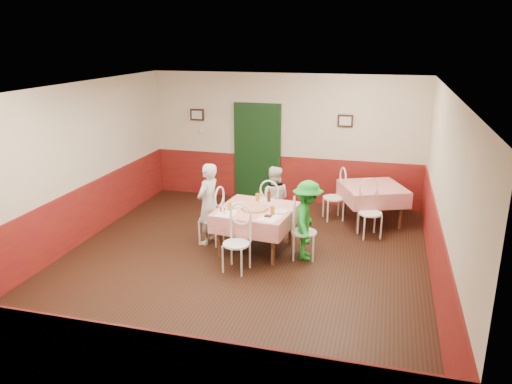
% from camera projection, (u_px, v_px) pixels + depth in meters
% --- Properties ---
extents(floor, '(7.00, 7.00, 0.00)m').
position_uv_depth(floor, '(239.00, 265.00, 8.08)').
color(floor, black).
rests_on(floor, ground).
extents(ceiling, '(7.00, 7.00, 0.00)m').
position_uv_depth(ceiling, '(237.00, 89.00, 7.24)').
color(ceiling, white).
rests_on(ceiling, back_wall).
extents(back_wall, '(6.00, 0.10, 2.80)m').
position_uv_depth(back_wall, '(284.00, 139.00, 10.89)').
color(back_wall, beige).
rests_on(back_wall, ground).
extents(front_wall, '(6.00, 0.10, 2.80)m').
position_uv_depth(front_wall, '(124.00, 288.00, 4.43)').
color(front_wall, beige).
rests_on(front_wall, ground).
extents(left_wall, '(0.10, 7.00, 2.80)m').
position_uv_depth(left_wall, '(68.00, 169.00, 8.40)').
color(left_wall, beige).
rests_on(left_wall, ground).
extents(right_wall, '(0.10, 7.00, 2.80)m').
position_uv_depth(right_wall, '(444.00, 197.00, 6.93)').
color(right_wall, beige).
rests_on(right_wall, ground).
extents(wainscot_back, '(6.00, 0.03, 1.00)m').
position_uv_depth(wainscot_back, '(284.00, 178.00, 11.14)').
color(wainscot_back, maroon).
rests_on(wainscot_back, ground).
extents(wainscot_front, '(6.00, 0.03, 1.00)m').
position_uv_depth(wainscot_front, '(132.00, 373.00, 4.72)').
color(wainscot_front, maroon).
rests_on(wainscot_front, ground).
extents(wainscot_left, '(0.03, 7.00, 1.00)m').
position_uv_depth(wainscot_left, '(74.00, 219.00, 8.66)').
color(wainscot_left, maroon).
rests_on(wainscot_left, ground).
extents(wainscot_right, '(0.03, 7.00, 1.00)m').
position_uv_depth(wainscot_right, '(436.00, 256.00, 7.20)').
color(wainscot_right, maroon).
rests_on(wainscot_right, ground).
extents(door, '(0.96, 0.06, 2.10)m').
position_uv_depth(door, '(257.00, 153.00, 11.09)').
color(door, black).
rests_on(door, ground).
extents(picture_left, '(0.32, 0.03, 0.26)m').
position_uv_depth(picture_left, '(197.00, 115.00, 11.20)').
color(picture_left, black).
rests_on(picture_left, back_wall).
extents(picture_right, '(0.32, 0.03, 0.26)m').
position_uv_depth(picture_right, '(345.00, 121.00, 10.39)').
color(picture_right, black).
rests_on(picture_right, back_wall).
extents(thermostat, '(0.10, 0.03, 0.10)m').
position_uv_depth(thermostat, '(202.00, 130.00, 11.28)').
color(thermostat, white).
rests_on(thermostat, back_wall).
extents(main_table, '(1.35, 1.35, 0.77)m').
position_uv_depth(main_table, '(256.00, 230.00, 8.53)').
color(main_table, red).
rests_on(main_table, ground).
extents(second_table, '(1.47, 1.47, 0.77)m').
position_uv_depth(second_table, '(372.00, 204.00, 9.80)').
color(second_table, red).
rests_on(second_table, ground).
extents(chair_left, '(0.46, 0.46, 0.90)m').
position_uv_depth(chair_left, '(211.00, 219.00, 8.81)').
color(chair_left, white).
rests_on(chair_left, ground).
extents(chair_right, '(0.48, 0.48, 0.90)m').
position_uv_depth(chair_right, '(304.00, 232.00, 8.22)').
color(chair_right, white).
rests_on(chair_right, ground).
extents(chair_far, '(0.48, 0.48, 0.90)m').
position_uv_depth(chair_far, '(273.00, 210.00, 9.27)').
color(chair_far, white).
rests_on(chair_far, ground).
extents(chair_near, '(0.47, 0.47, 0.90)m').
position_uv_depth(chair_near, '(236.00, 244.00, 7.76)').
color(chair_near, white).
rests_on(chair_near, ground).
extents(chair_second_a, '(0.55, 0.55, 0.90)m').
position_uv_depth(chair_second_a, '(334.00, 198.00, 9.97)').
color(chair_second_a, white).
rests_on(chair_second_a, ground).
extents(chair_second_b, '(0.55, 0.55, 0.90)m').
position_uv_depth(chair_second_b, '(370.00, 213.00, 9.09)').
color(chair_second_b, white).
rests_on(chair_second_b, ground).
extents(pizza, '(0.46, 0.46, 0.03)m').
position_uv_depth(pizza, '(255.00, 209.00, 8.37)').
color(pizza, '#B74723').
rests_on(pizza, main_table).
extents(plate_left, '(0.28, 0.28, 0.01)m').
position_uv_depth(plate_left, '(234.00, 205.00, 8.54)').
color(plate_left, white).
rests_on(plate_left, main_table).
extents(plate_right, '(0.28, 0.28, 0.01)m').
position_uv_depth(plate_right, '(281.00, 211.00, 8.26)').
color(plate_right, white).
rests_on(plate_right, main_table).
extents(plate_far, '(0.28, 0.28, 0.01)m').
position_uv_depth(plate_far, '(266.00, 200.00, 8.80)').
color(plate_far, white).
rests_on(plate_far, main_table).
extents(glass_a, '(0.08, 0.08, 0.13)m').
position_uv_depth(glass_a, '(230.00, 207.00, 8.31)').
color(glass_a, '#BF7219').
rests_on(glass_a, main_table).
extents(glass_b, '(0.08, 0.08, 0.14)m').
position_uv_depth(glass_b, '(272.00, 211.00, 8.10)').
color(glass_b, '#BF7219').
rests_on(glass_b, main_table).
extents(glass_c, '(0.08, 0.08, 0.13)m').
position_uv_depth(glass_c, '(258.00, 197.00, 8.79)').
color(glass_c, '#BF7219').
rests_on(glass_c, main_table).
extents(beer_bottle, '(0.07, 0.07, 0.23)m').
position_uv_depth(beer_bottle, '(269.00, 196.00, 8.70)').
color(beer_bottle, '#381C0A').
rests_on(beer_bottle, main_table).
extents(shaker_a, '(0.04, 0.04, 0.09)m').
position_uv_depth(shaker_a, '(225.00, 211.00, 8.17)').
color(shaker_a, silver).
rests_on(shaker_a, main_table).
extents(shaker_b, '(0.04, 0.04, 0.09)m').
position_uv_depth(shaker_b, '(225.00, 211.00, 8.15)').
color(shaker_b, silver).
rests_on(shaker_b, main_table).
extents(shaker_c, '(0.04, 0.04, 0.09)m').
position_uv_depth(shaker_c, '(221.00, 209.00, 8.24)').
color(shaker_c, '#B23319').
rests_on(shaker_c, main_table).
extents(menu_left, '(0.31, 0.41, 0.00)m').
position_uv_depth(menu_left, '(226.00, 213.00, 8.19)').
color(menu_left, white).
rests_on(menu_left, main_table).
extents(menu_right, '(0.41, 0.47, 0.00)m').
position_uv_depth(menu_right, '(270.00, 218.00, 7.98)').
color(menu_right, white).
rests_on(menu_right, main_table).
extents(wallet, '(0.12, 0.10, 0.02)m').
position_uv_depth(wallet, '(268.00, 216.00, 8.03)').
color(wallet, black).
rests_on(wallet, main_table).
extents(diner_left, '(0.48, 0.60, 1.46)m').
position_uv_depth(diner_left, '(208.00, 204.00, 8.74)').
color(diner_left, gray).
rests_on(diner_left, ground).
extents(diner_far, '(0.67, 0.55, 1.28)m').
position_uv_depth(diner_far, '(274.00, 200.00, 9.26)').
color(diner_far, gray).
rests_on(diner_far, ground).
extents(diner_right, '(0.59, 0.91, 1.33)m').
position_uv_depth(diner_right, '(307.00, 220.00, 8.14)').
color(diner_right, gray).
rests_on(diner_right, ground).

